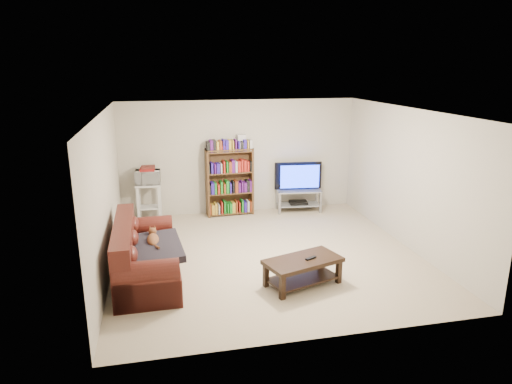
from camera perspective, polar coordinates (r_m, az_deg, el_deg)
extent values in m
plane|color=beige|center=(7.75, 1.36, -7.88)|extent=(5.00, 5.00, 0.00)
plane|color=white|center=(7.15, 1.49, 10.07)|extent=(5.00, 5.00, 0.00)
plane|color=beige|center=(9.75, -2.05, 4.40)|extent=(5.00, 0.00, 5.00)
plane|color=beige|center=(5.08, 8.10, -6.33)|extent=(5.00, 0.00, 5.00)
plane|color=beige|center=(7.21, -18.27, -0.38)|extent=(0.00, 5.00, 5.00)
plane|color=beige|center=(8.30, 18.46, 1.63)|extent=(0.00, 5.00, 5.00)
cube|color=#4C1A13|center=(7.09, -13.38, -8.92)|extent=(0.92, 2.07, 0.39)
cube|color=#4C1A13|center=(7.00, -16.09, -7.18)|extent=(0.29, 2.06, 0.86)
cube|color=#4C1A13|center=(6.25, -13.39, -11.81)|extent=(0.85, 0.25, 0.51)
cube|color=#4C1A13|center=(7.90, -13.43, -5.85)|extent=(0.85, 0.25, 0.51)
cube|color=black|center=(6.83, -12.70, -6.86)|extent=(0.89, 1.10, 0.18)
cube|color=black|center=(6.66, 5.90, -8.56)|extent=(1.22, 0.86, 0.06)
cube|color=black|center=(6.77, 5.83, -10.66)|extent=(1.10, 0.78, 0.03)
cube|color=black|center=(6.33, 3.31, -11.86)|extent=(0.09, 0.09, 0.34)
cube|color=black|center=(6.87, 10.30, -9.80)|extent=(0.09, 0.09, 0.34)
cube|color=black|center=(6.66, 1.24, -10.39)|extent=(0.09, 0.09, 0.34)
cube|color=black|center=(7.17, 8.06, -8.57)|extent=(0.09, 0.09, 0.34)
cube|color=black|center=(6.66, 6.87, -8.20)|extent=(0.18, 0.13, 0.02)
cube|color=#999EA3|center=(9.94, 5.35, 0.19)|extent=(0.99, 0.52, 0.03)
cube|color=#999EA3|center=(10.02, 5.31, -1.53)|extent=(0.94, 0.50, 0.02)
cube|color=gray|center=(9.74, 2.97, -1.44)|extent=(0.05, 0.05, 0.48)
cube|color=gray|center=(9.93, 8.07, -1.26)|extent=(0.05, 0.05, 0.48)
cube|color=gray|center=(10.09, 2.62, -0.84)|extent=(0.05, 0.05, 0.48)
cube|color=gray|center=(10.27, 7.56, -0.67)|extent=(0.05, 0.05, 0.48)
imported|color=black|center=(9.86, 5.40, 1.93)|extent=(1.04, 0.24, 0.59)
cube|color=black|center=(10.01, 5.32, -1.31)|extent=(0.41, 0.30, 0.06)
cube|color=#4C321A|center=(9.54, -6.10, 1.07)|extent=(0.06, 0.31, 1.42)
cube|color=#4C321A|center=(9.72, -0.59, 1.44)|extent=(0.06, 0.31, 1.42)
cube|color=#4C321A|center=(9.47, -3.38, 5.35)|extent=(1.00, 0.36, 0.03)
cube|color=maroon|center=(9.42, -4.70, 5.58)|extent=(0.30, 0.23, 0.08)
cube|color=silver|center=(9.40, -13.33, 0.89)|extent=(0.51, 0.38, 0.04)
cube|color=silver|center=(9.53, -13.15, -1.85)|extent=(0.46, 0.35, 0.03)
cube|color=silver|center=(9.39, -14.49, -1.71)|extent=(0.05, 0.05, 0.75)
cube|color=silver|center=(9.36, -11.96, -1.61)|extent=(0.05, 0.05, 0.75)
cube|color=silver|center=(9.66, -14.36, -1.23)|extent=(0.05, 0.05, 0.75)
cube|color=silver|center=(9.63, -11.90, -1.12)|extent=(0.05, 0.05, 0.75)
imported|color=silver|center=(9.36, -13.38, 1.81)|extent=(0.50, 0.36, 0.27)
cube|color=maroon|center=(9.33, -13.45, 2.77)|extent=(0.30, 0.27, 0.05)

